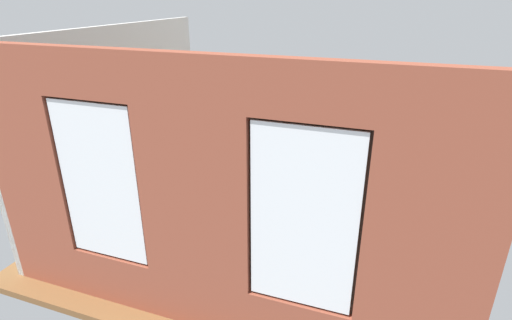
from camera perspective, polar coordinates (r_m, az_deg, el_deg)
ground_plane at (r=7.21m, az=2.15°, el=-8.15°), size 6.27×6.13×0.10m
brick_wall_with_windows at (r=4.27m, az=-8.74°, el=-6.99°), size 5.67×0.30×3.17m
white_wall_right at (r=7.64m, az=-18.57°, el=5.84°), size 0.10×5.13×3.17m
couch_by_window at (r=5.45m, az=-5.44°, el=-14.88°), size 1.84×0.87×0.80m
couch_left at (r=6.74m, az=19.81°, el=-8.26°), size 0.93×1.82×0.80m
coffee_table at (r=7.17m, az=-1.30°, el=-4.36°), size 1.59×0.74×0.44m
cup_ceramic at (r=7.20m, az=-5.17°, el=-3.44°), size 0.08×0.08×0.09m
candle_jar at (r=6.99m, az=-0.72°, el=-4.19°), size 0.08×0.08×0.09m
table_plant_small at (r=7.10m, az=-1.31°, el=-3.22°), size 0.12×0.12×0.20m
remote_black at (r=7.28m, az=-2.50°, el=-3.37°), size 0.05×0.17×0.02m
remote_silver at (r=7.12m, az=2.37°, el=-4.01°), size 0.12×0.18×0.02m
media_console at (r=7.73m, az=-16.84°, el=-4.36°), size 1.11×0.42×0.51m
tv_flatscreen at (r=7.47m, az=-17.38°, el=0.04°), size 1.07×0.20×0.76m
papasan_chair at (r=8.61m, az=3.93°, el=0.83°), size 1.12×1.12×0.70m
potted_plant_corner_near_left at (r=8.55m, az=21.41°, el=0.22°), size 0.75×0.75×0.92m
potted_plant_corner_far_left at (r=4.78m, az=21.62°, el=-16.50°), size 0.92×0.91×1.28m
potted_plant_foreground_right at (r=9.38m, az=-6.71°, el=4.18°), size 0.76×0.82×1.29m
potted_plant_mid_room_small at (r=7.41m, az=6.84°, el=-3.44°), size 0.41×0.41×0.58m
potted_plant_beside_window_right at (r=6.15m, az=-22.62°, el=-7.70°), size 0.79×0.86×1.22m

